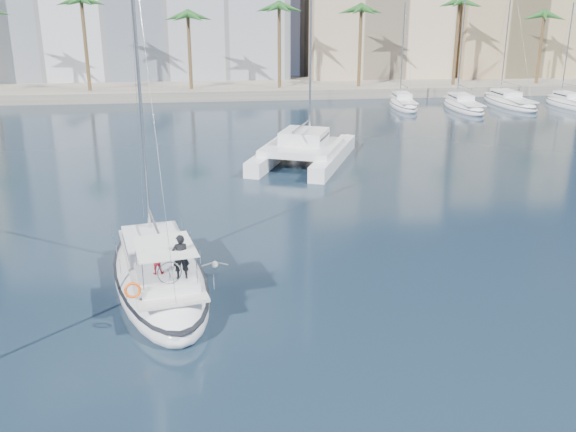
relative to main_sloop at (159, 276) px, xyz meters
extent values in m
plane|color=black|center=(4.93, -0.85, -0.54)|extent=(160.00, 160.00, 0.00)
cube|color=gray|center=(4.93, 60.15, 0.06)|extent=(120.00, 14.00, 1.20)
cube|color=beige|center=(26.93, 69.15, 9.46)|extent=(20.00, 14.00, 20.00)
cube|color=tan|center=(46.93, 67.15, 8.46)|extent=(18.00, 12.00, 18.00)
cylinder|color=brown|center=(4.93, 56.15, 4.71)|extent=(0.44, 0.44, 10.50)
sphere|color=#20551F|center=(4.93, 56.15, 9.96)|extent=(3.60, 3.60, 3.60)
cylinder|color=brown|center=(38.93, 56.15, 4.71)|extent=(0.44, 0.44, 10.50)
sphere|color=#20551F|center=(38.93, 56.15, 9.96)|extent=(3.60, 3.60, 3.60)
ellipsoid|color=white|center=(0.00, 0.01, -0.18)|extent=(6.10, 12.41, 2.47)
ellipsoid|color=black|center=(0.00, 0.01, 0.17)|extent=(6.16, 12.53, 0.18)
cube|color=silver|center=(0.04, -0.22, 0.76)|extent=(4.44, 9.28, 0.12)
cube|color=white|center=(-0.23, 1.13, 1.12)|extent=(3.28, 4.32, 0.60)
cube|color=black|center=(-0.23, 1.13, 1.14)|extent=(3.21, 3.88, 0.14)
cylinder|color=#B7BABF|center=(-0.51, 2.47, 8.62)|extent=(0.15, 0.15, 15.60)
cylinder|color=#B7BABF|center=(-0.03, 0.12, 2.32)|extent=(1.08, 4.73, 0.11)
cube|color=white|center=(0.50, -2.46, 1.00)|extent=(2.81, 3.37, 0.36)
cube|color=white|center=(0.53, -2.57, 2.37)|extent=(2.81, 3.37, 0.04)
torus|color=silver|center=(0.73, -3.58, 1.67)|extent=(0.95, 0.25, 0.96)
torus|color=#FA550D|center=(-0.60, -4.32, 1.37)|extent=(0.66, 0.32, 0.64)
imported|color=black|center=(1.16, -3.04, 2.10)|extent=(0.73, 0.55, 1.83)
imported|color=maroon|center=(0.16, -2.45, 1.75)|extent=(0.57, 0.45, 1.14)
cube|color=white|center=(7.51, 22.75, 0.01)|extent=(5.66, 11.37, 1.10)
cube|color=white|center=(11.86, 20.93, 0.01)|extent=(5.66, 11.37, 1.10)
cube|color=white|center=(9.46, 21.30, 0.76)|extent=(7.41, 8.05, 0.50)
cube|color=white|center=(9.69, 21.84, 1.46)|extent=(4.37, 4.53, 1.00)
cube|color=black|center=(9.69, 21.84, 1.51)|extent=(4.20, 4.10, 0.18)
cylinder|color=#B7BABF|center=(10.37, 23.48, 8.84)|extent=(0.18, 0.18, 15.76)
ellipsoid|color=silver|center=(2.47, 0.63, 0.14)|extent=(0.25, 0.48, 0.23)
sphere|color=silver|center=(2.47, 0.86, 0.16)|extent=(0.13, 0.13, 0.13)
cube|color=gray|center=(2.13, 0.63, 0.17)|extent=(0.55, 0.20, 0.13)
cube|color=gray|center=(2.82, 0.63, 0.17)|extent=(0.55, 0.20, 0.13)
camera|label=1|loc=(2.52, -26.51, 11.72)|focal=40.00mm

